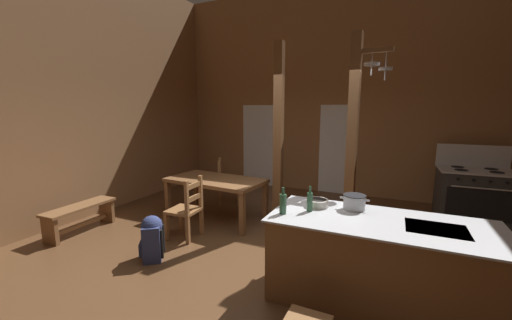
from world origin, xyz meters
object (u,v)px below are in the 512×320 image
bottle_short_on_counter (310,201)px  bench_along_left_wall (80,214)px  stockpot_on_counter (354,202)px  ladderback_chair_by_post (226,182)px  kitchen_island (378,262)px  stove_range (473,195)px  ladderback_chair_near_window (187,209)px  backpack (152,236)px  mixing_bowl_on_counter (318,203)px  dining_table (216,184)px  bottle_tall_on_counter (283,203)px

bottle_short_on_counter → bench_along_left_wall: bearing=-179.8°
stockpot_on_counter → ladderback_chair_by_post: bearing=144.1°
kitchen_island → stockpot_on_counter: stockpot_on_counter is taller
stove_range → ladderback_chair_near_window: stove_range is taller
backpack → mixing_bowl_on_counter: size_ratio=2.53×
ladderback_chair_near_window → backpack: size_ratio=1.59×
bench_along_left_wall → dining_table: bearing=40.2°
ladderback_chair_near_window → ladderback_chair_by_post: size_ratio=1.00×
stockpot_on_counter → backpack: bearing=-168.7°
dining_table → mixing_bowl_on_counter: size_ratio=7.51×
mixing_bowl_on_counter → stockpot_on_counter: bearing=9.8°
ladderback_chair_near_window → bench_along_left_wall: bearing=-162.7°
bench_along_left_wall → mixing_bowl_on_counter: 3.83m
bottle_short_on_counter → stockpot_on_counter: bearing=31.1°
dining_table → mixing_bowl_on_counter: mixing_bowl_on_counter is taller
bottle_tall_on_counter → stove_range: bearing=55.2°
kitchen_island → ladderback_chair_by_post: bearing=143.7°
bench_along_left_wall → bottle_tall_on_counter: (3.49, -0.18, 0.70)m
stove_range → dining_table: bearing=-157.1°
kitchen_island → mixing_bowl_on_counter: mixing_bowl_on_counter is taller
ladderback_chair_by_post → bottle_short_on_counter: (2.34, -2.26, 0.54)m
dining_table → ladderback_chair_by_post: ladderback_chair_by_post is taller
ladderback_chair_near_window → mixing_bowl_on_counter: size_ratio=4.03×
stockpot_on_counter → bottle_short_on_counter: bottle_short_on_counter is taller
kitchen_island → ladderback_chair_near_window: ladderback_chair_near_window is taller
kitchen_island → mixing_bowl_on_counter: bearing=165.5°
bottle_short_on_counter → bottle_tall_on_counter: bearing=-140.0°
ladderback_chair_by_post → backpack: (0.31, -2.49, -0.14)m
kitchen_island → stockpot_on_counter: bearing=140.0°
ladderback_chair_by_post → bench_along_left_wall: size_ratio=0.85×
kitchen_island → ladderback_chair_by_post: (-3.05, 2.25, 0.01)m
bottle_short_on_counter → kitchen_island: bearing=1.3°
dining_table → stove_range: bearing=22.9°
mixing_bowl_on_counter → bottle_short_on_counter: 0.21m
dining_table → backpack: size_ratio=2.97×
dining_table → ladderback_chair_near_window: (0.03, -0.88, -0.20)m
kitchen_island → bottle_tall_on_counter: 1.12m
ladderback_chair_by_post → stove_range: bearing=11.4°
ladderback_chair_near_window → mixing_bowl_on_counter: (2.07, -0.33, 0.47)m
ladderback_chair_by_post → bottle_tall_on_counter: 3.28m
kitchen_island → bottle_short_on_counter: (-0.71, -0.02, 0.55)m
stockpot_on_counter → bottle_short_on_counter: 0.50m
ladderback_chair_by_post → backpack: size_ratio=1.59×
stove_range → bench_along_left_wall: (-5.82, -3.17, -0.19)m
kitchen_island → ladderback_chair_near_window: 2.79m
mixing_bowl_on_counter → bottle_tall_on_counter: bearing=-125.6°
bottle_tall_on_counter → bottle_short_on_counter: bottle_tall_on_counter is taller
backpack → mixing_bowl_on_counter: 2.20m
stove_range → ladderback_chair_near_window: size_ratio=1.39×
ladderback_chair_by_post → stockpot_on_counter: bearing=-35.9°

